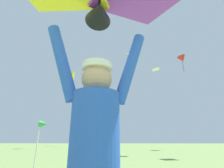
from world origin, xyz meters
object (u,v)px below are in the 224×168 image
(distant_kite_magenta_low_right, at_px, (83,92))
(distant_kite_orange_high_right, at_px, (94,84))
(distant_kite_white_low_left, at_px, (156,69))
(distant_kite_red_overhead_distant, at_px, (182,59))
(distant_kite_yellow_mid_right, at_px, (71,75))
(distant_kite_white_far_center, at_px, (128,53))
(kite_flyer_person, at_px, (94,159))
(marker_flag, at_px, (43,127))

(distant_kite_magenta_low_right, height_order, distant_kite_orange_high_right, distant_kite_orange_high_right)
(distant_kite_white_low_left, distance_m, distant_kite_red_overhead_distant, 12.35)
(distant_kite_yellow_mid_right, xyz_separation_m, distant_kite_white_far_center, (10.01, 7.27, 8.06))
(kite_flyer_person, bearing_deg, marker_flag, 118.68)
(distant_kite_white_far_center, relative_size, marker_flag, 0.36)
(distant_kite_yellow_mid_right, height_order, distant_kite_white_far_center, distant_kite_white_far_center)
(distant_kite_orange_high_right, bearing_deg, distant_kite_white_far_center, -5.05)
(kite_flyer_person, distance_m, distant_kite_red_overhead_distant, 27.30)
(distant_kite_yellow_mid_right, bearing_deg, distant_kite_white_far_center, 36.00)
(distant_kite_white_far_center, height_order, distant_kite_red_overhead_distant, distant_kite_white_far_center)
(kite_flyer_person, distance_m, distant_kite_white_low_left, 15.29)
(distant_kite_magenta_low_right, xyz_separation_m, distant_kite_red_overhead_distant, (18.34, -12.77, 1.38))
(distant_kite_orange_high_right, bearing_deg, distant_kite_red_overhead_distant, -32.24)
(distant_kite_white_far_center, bearing_deg, marker_flag, -99.85)
(distant_kite_red_overhead_distant, bearing_deg, kite_flyer_person, -114.28)
(distant_kite_magenta_low_right, distance_m, distant_kite_red_overhead_distant, 22.39)
(distant_kite_yellow_mid_right, distance_m, distant_kite_orange_high_right, 8.41)
(kite_flyer_person, bearing_deg, distant_kite_white_far_center, 86.09)
(distant_kite_yellow_mid_right, relative_size, distant_kite_red_overhead_distant, 0.49)
(distant_kite_yellow_mid_right, height_order, distant_kite_white_low_left, distant_kite_yellow_mid_right)
(kite_flyer_person, relative_size, distant_kite_white_low_left, 2.20)
(distant_kite_orange_high_right, height_order, distant_kite_red_overhead_distant, distant_kite_red_overhead_distant)
(distant_kite_red_overhead_distant, height_order, marker_flag, distant_kite_red_overhead_distant)
(distant_kite_magenta_low_right, bearing_deg, distant_kite_red_overhead_distant, -34.85)
(kite_flyer_person, relative_size, distant_kite_orange_high_right, 0.79)
(distant_kite_white_far_center, bearing_deg, distant_kite_red_overhead_distant, -48.92)
(kite_flyer_person, height_order, distant_kite_orange_high_right, distant_kite_orange_high_right)
(distant_kite_yellow_mid_right, height_order, distant_kite_magenta_low_right, distant_kite_magenta_low_right)
(distant_kite_magenta_low_right, distance_m, distant_kite_orange_high_right, 4.29)
(kite_flyer_person, relative_size, distant_kite_yellow_mid_right, 1.34)
(kite_flyer_person, distance_m, distant_kite_magenta_low_right, 37.60)
(kite_flyer_person, xyz_separation_m, distant_kite_white_far_center, (2.14, 31.35, 18.49))
(distant_kite_orange_high_right, xyz_separation_m, distant_kite_red_overhead_distant, (15.44, -9.74, 0.50))
(marker_flag, bearing_deg, distant_kite_white_low_left, 54.78)
(distant_kite_white_far_center, distance_m, distant_kite_red_overhead_distant, 13.60)
(distant_kite_magenta_low_right, distance_m, distant_kite_white_far_center, 13.49)
(distant_kite_yellow_mid_right, bearing_deg, distant_kite_magenta_low_right, 92.18)
(distant_kite_orange_high_right, relative_size, marker_flag, 1.43)
(marker_flag, bearing_deg, distant_kite_yellow_mid_right, 105.38)
(distant_kite_orange_high_right, bearing_deg, kite_flyer_person, -80.45)
(kite_flyer_person, xyz_separation_m, distant_kite_yellow_mid_right, (-7.87, 24.08, 10.43))
(distant_kite_white_low_left, bearing_deg, marker_flag, -125.22)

